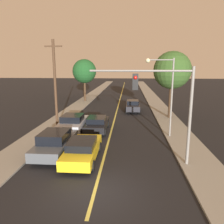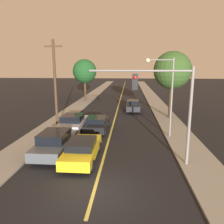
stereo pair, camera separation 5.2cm
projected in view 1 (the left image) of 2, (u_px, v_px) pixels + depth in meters
The scene contains 15 objects.
ground_plane at pixel (95, 192), 10.25m from camera, with size 200.00×200.00×0.00m, color black.
road_surface at pixel (121, 95), 45.38m from camera, with size 9.25×80.00×0.01m.
sidewalk_left at pixel (93, 94), 45.81m from camera, with size 2.50×80.00×0.12m.
sidewalk_right at pixel (150, 95), 44.93m from camera, with size 2.50×80.00×0.12m.
car_near_lane_front at pixel (83, 149), 13.63m from camera, with size 1.92×4.76×1.35m.
car_near_lane_second at pixel (97, 123), 19.81m from camera, with size 1.93×4.47×1.33m.
car_outer_lane_front at pixel (55, 142), 14.63m from camera, with size 2.04×4.85×1.56m.
car_outer_lane_second at pixel (73, 123), 19.26m from camera, with size 2.09×4.41×1.64m.
car_far_oncoming at pixel (133, 106), 28.42m from camera, with size 1.84×4.41×1.45m.
traffic_signal_mast at pixel (165, 98), 12.27m from camera, with size 5.80×0.42×5.67m.
streetlamp_right at pixel (165, 86), 17.34m from camera, with size 2.24×0.36×6.31m.
utility_pole_left at pixel (55, 83), 20.00m from camera, with size 1.60×0.24×8.01m.
tree_left_near at pixel (84, 71), 35.50m from camera, with size 3.86×3.86×6.82m.
tree_left_far at pixel (84, 72), 39.61m from camera, with size 3.60×3.60×6.49m.
tree_right_near at pixel (172, 71), 23.59m from camera, with size 4.05×4.05×7.28m.
Camera 1 is at (1.52, -9.17, 5.77)m, focal length 35.00 mm.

